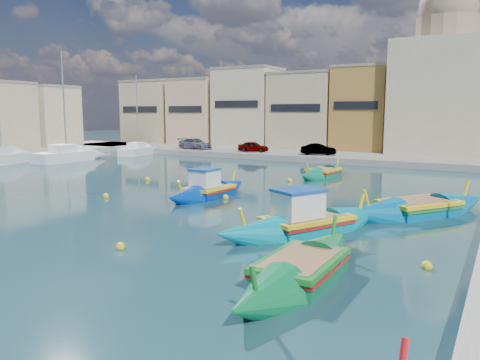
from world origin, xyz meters
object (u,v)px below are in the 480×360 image
Objects in this scene: luzzu_blue_cabin at (209,191)px; luzzu_green at (323,174)px; luzzu_cyan_mid at (418,210)px; yacht_midnorth at (78,156)px; yacht_north at (143,151)px; yacht_mid at (13,158)px; luzzu_turquoise_cabin at (306,224)px; church_block at (444,81)px; luzzu_blue_south at (301,271)px.

luzzu_blue_cabin reaches higher than luzzu_green.
luzzu_cyan_mid is 1.20× the size of luzzu_green.
yacht_north is at bearing 85.45° from yacht_midnorth.
luzzu_turquoise_cabin is at bearing -16.98° from yacht_mid.
church_block reaches higher than luzzu_blue_cabin.
luzzu_blue_south is (7.29, -22.14, 0.02)m from luzzu_green.
luzzu_cyan_mid is 0.88× the size of yacht_north.
yacht_north is at bearing 162.25° from luzzu_green.
yacht_north is 14.86m from yacht_mid.
luzzu_turquoise_cabin is 40.16m from yacht_north.
luzzu_green is (-5.91, -20.92, -8.17)m from church_block.
luzzu_blue_cabin is at bearing 149.25° from luzzu_turquoise_cabin.
yacht_mid is (-36.00, 10.99, 0.10)m from luzzu_turquoise_cabin.
yacht_north is (-23.05, 20.16, 0.07)m from luzzu_blue_cabin.
yacht_mid is (-27.70, 6.05, 0.12)m from luzzu_blue_cabin.
church_block is 45.99m from yacht_mid.
church_block is 23.22m from luzzu_green.
yacht_north is 0.84× the size of yacht_midnorth.
yacht_midnorth is 6.17m from yacht_mid.
church_block is at bearing 36.11° from yacht_mid.
luzzu_blue_south is (1.38, -43.06, -8.15)m from church_block.
yacht_mid is at bearing -129.28° from yacht_midnorth.
luzzu_blue_south is at bearing -45.08° from luzzu_blue_cabin.
luzzu_cyan_mid is 0.74× the size of yacht_midnorth.
yacht_midnorth is at bearing 148.19° from luzzu_blue_south.
luzzu_blue_cabin is at bearing 134.92° from luzzu_blue_south.
luzzu_green is (-5.31, 16.76, -0.11)m from luzzu_turquoise_cabin.
yacht_north is 9.37m from yacht_midnorth.
yacht_north is at bearing 138.82° from luzzu_blue_cabin.
luzzu_cyan_mid is at bearing 4.42° from luzzu_blue_cabin.
church_block is 1.66× the size of yacht_mid.
luzzu_green is 0.64× the size of yacht_mid.
luzzu_cyan_mid reaches higher than luzzu_green.
luzzu_cyan_mid is 1.02× the size of luzzu_blue_south.
yacht_mid is (-4.65, -14.11, 0.06)m from yacht_north.
yacht_midnorth is at bearing -146.16° from church_block.
church_block is at bearing 91.83° from luzzu_blue_south.
luzzu_cyan_mid is 14.07m from luzzu_green.
luzzu_cyan_mid is 11.34m from luzzu_blue_south.
yacht_midnorth reaches higher than luzzu_blue_south.
luzzu_blue_cabin is at bearing -24.47° from yacht_midnorth.
luzzu_blue_cabin reaches higher than luzzu_cyan_mid.
yacht_mid reaches higher than luzzu_turquoise_cabin.
church_block is 34.88m from luzzu_blue_cabin.
luzzu_green is 31.23m from yacht_mid.
church_block is 35.26m from yacht_north.
church_block is 2.49× the size of luzzu_blue_cabin.
luzzu_cyan_mid is (3.58, 5.86, -0.07)m from luzzu_turquoise_cabin.
yacht_midnorth is 1.04× the size of yacht_mid.
luzzu_cyan_mid is at bearing 81.89° from luzzu_blue_south.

